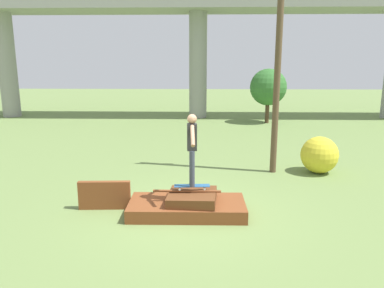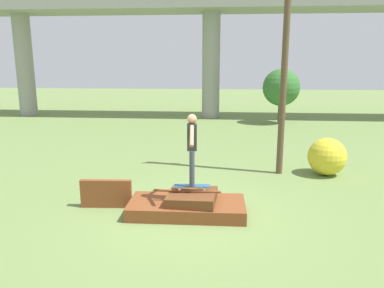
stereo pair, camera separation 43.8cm
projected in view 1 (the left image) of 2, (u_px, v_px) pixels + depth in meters
ground_plane at (187, 214)px, 8.86m from camera, size 80.00×80.00×0.00m
scrap_pile at (188, 205)px, 8.81m from camera, size 2.74×1.31×0.60m
scrap_plank_loose at (104, 195)px, 9.08m from camera, size 1.26×0.21×0.70m
skateboard at (192, 186)px, 8.78m from camera, size 0.85×0.27×0.09m
skater at (192, 145)px, 8.56m from camera, size 0.23×1.25×1.69m
highway_overpass at (198, 19)px, 22.70m from camera, size 44.00×3.41×7.08m
utility_pole at (278, 50)px, 11.37m from camera, size 1.30×0.20×7.46m
tree_behind_left at (268, 87)px, 21.38m from camera, size 2.09×2.09×3.12m
bush_yellow_flowering at (319, 155)px, 11.99m from camera, size 1.19×1.19×1.19m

